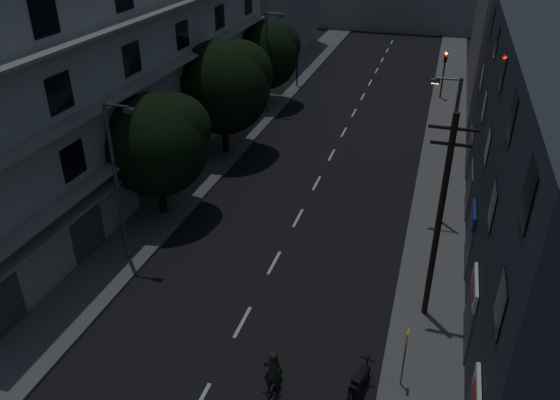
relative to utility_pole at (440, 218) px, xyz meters
The scene contains 19 objects.
ground 18.08m from the utility_pole, 114.84° to the left, with size 160.00×160.00×0.00m, color black.
sidewalk_left 22.19m from the utility_pole, 133.15° to the left, with size 3.00×90.00×0.15m, color #565659.
sidewalk_right 16.51m from the utility_pole, 89.33° to the left, with size 3.00×90.00×0.15m, color #565659.
lane_markings 23.74m from the utility_pole, 108.35° to the left, with size 0.15×60.50×0.01m.
building_left 21.31m from the utility_pole, 155.47° to the left, with size 7.00×36.00×14.00m.
building_right 6.73m from the utility_pole, 45.74° to the left, with size 6.19×28.00×11.00m.
building_far_right 33.18m from the utility_pole, 81.87° to the left, with size 6.00×20.00×13.00m, color slate.
tree_near 15.37m from the utility_pole, 162.66° to the left, with size 5.60×5.60×6.90m.
tree_mid 19.86m from the utility_pole, 136.72° to the left, with size 6.29×6.29×7.74m.
tree_far 28.51m from the utility_pole, 121.77° to the left, with size 5.61×5.61×6.94m.
traffic_signal_far_right 30.04m from the utility_pole, 91.12° to the left, with size 0.28×0.37×4.10m.
traffic_signal_far_left 32.89m from the utility_pole, 114.84° to the left, with size 0.28×0.37×4.10m.
street_lamp_left_near 14.18m from the utility_pole, behind, with size 1.51×0.25×8.00m.
street_lamp_right 8.08m from the utility_pole, 89.09° to the left, with size 1.51×0.25×8.00m.
street_lamp_left_far 26.37m from the utility_pole, 122.46° to the left, with size 1.51×0.25×8.00m.
utility_pole is the anchor object (origin of this frame).
bus_stop_sign 5.27m from the utility_pole, 97.41° to the right, with size 0.06×0.35×2.52m.
motorcycle 6.99m from the utility_pole, 111.48° to the right, with size 0.79×1.99×1.31m.
cyclist 8.91m from the utility_pole, 127.24° to the right, with size 0.77×1.95×2.43m.
Camera 1 is at (6.64, -10.00, 15.68)m, focal length 35.00 mm.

